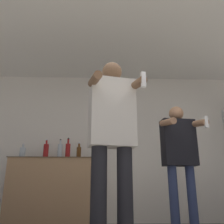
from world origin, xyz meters
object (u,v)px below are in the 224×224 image
object	(u,v)px
bottle_tall_gin	(22,153)
person_woman_foreground	(112,135)
bottle_green_wine	(46,151)
person_man_side	(180,152)
bottle_short_whiskey	(60,151)
bottle_dark_rum	(68,151)
bottle_red_label	(79,153)

from	to	relation	value
bottle_tall_gin	person_woman_foreground	bearing A→B (deg)	-53.01
bottle_green_wine	person_man_side	distance (m)	2.11
bottle_short_whiskey	bottle_dark_rum	xyz separation A→B (m)	(0.13, -0.00, 0.01)
bottle_short_whiskey	bottle_dark_rum	size ratio (longest dim) A/B	0.95
bottle_dark_rum	person_man_side	xyz separation A→B (m)	(1.55, -0.90, -0.14)
person_woman_foreground	bottle_red_label	bearing A→B (deg)	104.58
bottle_red_label	person_woman_foreground	world-z (taller)	person_woman_foreground
bottle_short_whiskey	bottle_green_wine	world-z (taller)	bottle_short_whiskey
bottle_red_label	bottle_dark_rum	world-z (taller)	bottle_dark_rum
bottle_green_wine	bottle_tall_gin	size ratio (longest dim) A/B	1.29
bottle_dark_rum	person_woman_foreground	world-z (taller)	person_woman_foreground
bottle_red_label	bottle_dark_rum	bearing A→B (deg)	180.00
bottle_green_wine	bottle_short_whiskey	bearing A→B (deg)	-0.00
bottle_dark_rum	bottle_short_whiskey	bearing A→B (deg)	180.00
bottle_short_whiskey	bottle_green_wine	distance (m)	0.22
bottle_green_wine	bottle_red_label	world-z (taller)	bottle_green_wine
bottle_tall_gin	bottle_green_wine	bearing A→B (deg)	0.00
bottle_green_wine	person_woman_foreground	xyz separation A→B (m)	(1.01, -1.83, -0.13)
bottle_tall_gin	person_woman_foreground	distance (m)	2.29
bottle_tall_gin	person_man_side	world-z (taller)	person_man_side
bottle_tall_gin	bottle_short_whiskey	bearing A→B (deg)	0.00
bottle_green_wine	bottle_dark_rum	world-z (taller)	bottle_dark_rum
bottle_dark_rum	bottle_tall_gin	bearing A→B (deg)	180.00
bottle_short_whiskey	person_woman_foreground	world-z (taller)	person_woman_foreground
bottle_dark_rum	bottle_red_label	bearing A→B (deg)	0.00
bottle_green_wine	person_woman_foreground	distance (m)	2.09
bottle_dark_rum	bottle_green_wine	bearing A→B (deg)	180.00
bottle_red_label	person_man_side	xyz separation A→B (m)	(1.38, -0.90, -0.12)
bottle_short_whiskey	bottle_red_label	distance (m)	0.31
bottle_red_label	bottle_green_wine	bearing A→B (deg)	180.00
bottle_green_wine	bottle_tall_gin	bearing A→B (deg)	-180.00
bottle_red_label	bottle_tall_gin	world-z (taller)	bottle_red_label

